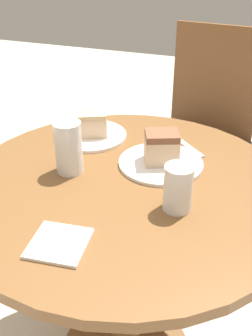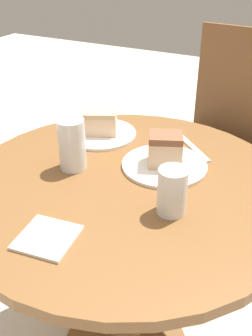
{
  "view_description": "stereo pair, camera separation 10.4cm",
  "coord_description": "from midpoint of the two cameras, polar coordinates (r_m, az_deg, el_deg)",
  "views": [
    {
      "loc": [
        0.31,
        -0.84,
        1.32
      ],
      "look_at": [
        0.0,
        0.0,
        0.78
      ],
      "focal_mm": 42.0,
      "sensor_mm": 36.0,
      "label": 1
    },
    {
      "loc": [
        0.41,
        -0.8,
        1.32
      ],
      "look_at": [
        0.0,
        0.0,
        0.78
      ],
      "focal_mm": 42.0,
      "sensor_mm": 36.0,
      "label": 2
    }
  ],
  "objects": [
    {
      "name": "plate_near",
      "position": [
        1.13,
        8.2,
        0.32
      ],
      "size": [
        0.24,
        0.24,
        0.01
      ],
      "color": "silver",
      "rests_on": "table"
    },
    {
      "name": "plate_far",
      "position": [
        1.31,
        -1.46,
        4.94
      ],
      "size": [
        0.24,
        0.24,
        0.01
      ],
      "color": "silver",
      "rests_on": "table"
    },
    {
      "name": "napkin_stack",
      "position": [
        0.88,
        -8.02,
        -10.1
      ],
      "size": [
        0.13,
        0.13,
        0.01
      ],
      "rotation": [
        0.0,
        0.0,
        0.12
      ],
      "color": "white",
      "rests_on": "table"
    },
    {
      "name": "cake_slice_far",
      "position": [
        1.29,
        -1.48,
        6.67
      ],
      "size": [
        0.13,
        0.12,
        0.08
      ],
      "rotation": [
        0.0,
        0.0,
        5.17
      ],
      "color": "beige",
      "rests_on": "plate_far"
    },
    {
      "name": "cake_slice_near",
      "position": [
        1.11,
        8.4,
        2.61
      ],
      "size": [
        0.12,
        0.11,
        0.09
      ],
      "rotation": [
        0.0,
        0.0,
        1.97
      ],
      "color": "beige",
      "rests_on": "plate_near"
    },
    {
      "name": "table",
      "position": [
        1.17,
        2.58,
        -9.52
      ],
      "size": [
        0.91,
        0.91,
        0.74
      ],
      "color": "brown",
      "rests_on": "ground_plane"
    },
    {
      "name": "glass_lemonade",
      "position": [
        0.93,
        9.88,
        -3.82
      ],
      "size": [
        0.07,
        0.07,
        0.12
      ],
      "color": "beige",
      "rests_on": "table"
    },
    {
      "name": "fork",
      "position": [
        1.25,
        12.13,
        2.81
      ],
      "size": [
        0.15,
        0.14,
        0.0
      ],
      "rotation": [
        0.0,
        0.0,
        2.39
      ],
      "color": "silver",
      "rests_on": "table"
    },
    {
      "name": "glass_water",
      "position": [
        1.1,
        -5.14,
        2.93
      ],
      "size": [
        0.08,
        0.08,
        0.15
      ],
      "color": "silver",
      "rests_on": "table"
    },
    {
      "name": "chair",
      "position": [
        1.88,
        15.42,
        3.8
      ],
      "size": [
        0.48,
        0.51,
        0.98
      ],
      "rotation": [
        0.0,
        0.0,
        -0.1
      ],
      "color": "brown",
      "rests_on": "ground_plane"
    }
  ]
}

